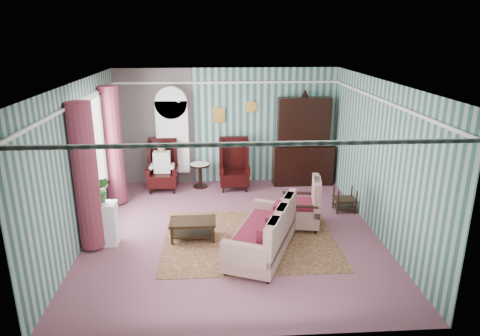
{
  "coord_description": "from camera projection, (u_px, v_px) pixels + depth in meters",
  "views": [
    {
      "loc": [
        -0.33,
        -7.54,
        3.75
      ],
      "look_at": [
        0.18,
        0.6,
        1.12
      ],
      "focal_mm": 32.0,
      "sensor_mm": 36.0,
      "label": 1
    }
  ],
  "objects": [
    {
      "name": "potted_plant_b",
      "position": [
        102.0,
        190.0,
        7.65
      ],
      "size": [
        0.26,
        0.21,
        0.47
      ],
      "primitive_type": "imported",
      "rotation": [
        0.0,
        0.0,
        0.01
      ],
      "color": "#1A541E",
      "rests_on": "plant_stand"
    },
    {
      "name": "room_shell",
      "position": [
        198.0,
        130.0,
        7.85
      ],
      "size": [
        5.53,
        6.02,
        2.91
      ],
      "color": "#37645E",
      "rests_on": "ground"
    },
    {
      "name": "bookcase",
      "position": [
        173.0,
        142.0,
        10.61
      ],
      "size": [
        0.8,
        0.28,
        2.24
      ],
      "primitive_type": "cube",
      "color": "silver",
      "rests_on": "floor"
    },
    {
      "name": "rug",
      "position": [
        249.0,
        239.0,
        8.06
      ],
      "size": [
        3.2,
        2.6,
        0.01
      ],
      "primitive_type": "cube",
      "color": "#4D191D",
      "rests_on": "floor"
    },
    {
      "name": "wingback_left",
      "position": [
        162.0,
        166.0,
        10.37
      ],
      "size": [
        0.76,
        0.8,
        1.25
      ],
      "primitive_type": "cube",
      "color": "black",
      "rests_on": "floor"
    },
    {
      "name": "seated_woman",
      "position": [
        162.0,
        167.0,
        10.38
      ],
      "size": [
        0.44,
        0.4,
        1.18
      ],
      "primitive_type": null,
      "color": "white",
      "rests_on": "floor"
    },
    {
      "name": "potted_plant_a",
      "position": [
        94.0,
        195.0,
        7.48
      ],
      "size": [
        0.48,
        0.45,
        0.43
      ],
      "primitive_type": "imported",
      "rotation": [
        0.0,
        0.0,
        -0.35
      ],
      "color": "#20591B",
      "rests_on": "plant_stand"
    },
    {
      "name": "wingback_right",
      "position": [
        234.0,
        164.0,
        10.48
      ],
      "size": [
        0.76,
        0.8,
        1.25
      ],
      "primitive_type": "cube",
      "color": "black",
      "rests_on": "floor"
    },
    {
      "name": "dresser_hutch",
      "position": [
        304.0,
        139.0,
        10.67
      ],
      "size": [
        1.5,
        0.56,
        2.36
      ],
      "primitive_type": "cube",
      "color": "black",
      "rests_on": "floor"
    },
    {
      "name": "nest_table",
      "position": [
        345.0,
        199.0,
        9.25
      ],
      "size": [
        0.45,
        0.38,
        0.54
      ],
      "primitive_type": "cube",
      "color": "black",
      "rests_on": "floor"
    },
    {
      "name": "plant_stand",
      "position": [
        102.0,
        224.0,
        7.78
      ],
      "size": [
        0.55,
        0.35,
        0.8
      ],
      "primitive_type": "cube",
      "color": "white",
      "rests_on": "floor"
    },
    {
      "name": "coffee_table",
      "position": [
        193.0,
        230.0,
        8.02
      ],
      "size": [
        0.86,
        0.51,
        0.38
      ],
      "primitive_type": "cube",
      "rotation": [
        0.0,
        0.0,
        0.0
      ],
      "color": "black",
      "rests_on": "floor"
    },
    {
      "name": "potted_plant_c",
      "position": [
        96.0,
        191.0,
        7.64
      ],
      "size": [
        0.27,
        0.27,
        0.43
      ],
      "primitive_type": "imported",
      "rotation": [
        0.0,
        0.0,
        0.11
      ],
      "color": "#1C531A",
      "rests_on": "plant_stand"
    },
    {
      "name": "floor",
      "position": [
        233.0,
        232.0,
        8.33
      ],
      "size": [
        6.0,
        6.0,
        0.0
      ],
      "primitive_type": "plane",
      "color": "#834C5A",
      "rests_on": "ground"
    },
    {
      "name": "round_side_table",
      "position": [
        200.0,
        176.0,
        10.67
      ],
      "size": [
        0.5,
        0.5,
        0.6
      ],
      "primitive_type": "cylinder",
      "color": "black",
      "rests_on": "floor"
    },
    {
      "name": "sofa",
      "position": [
        261.0,
        230.0,
        7.38
      ],
      "size": [
        1.63,
        2.14,
        0.92
      ],
      "primitive_type": "cube",
      "rotation": [
        0.0,
        0.0,
        1.19
      ],
      "color": "beige",
      "rests_on": "floor"
    },
    {
      "name": "floral_armchair",
      "position": [
        299.0,
        205.0,
        8.46
      ],
      "size": [
        0.97,
        0.96,
        0.9
      ],
      "primitive_type": "cube",
      "rotation": [
        0.0,
        0.0,
        1.41
      ],
      "color": "#B4A68B",
      "rests_on": "floor"
    }
  ]
}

